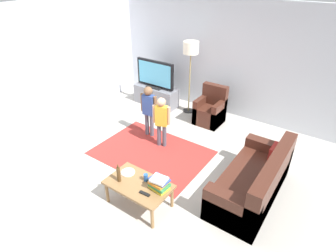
% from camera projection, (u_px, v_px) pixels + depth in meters
% --- Properties ---
extents(ground, '(7.80, 7.80, 0.00)m').
position_uv_depth(ground, '(150.00, 170.00, 5.14)').
color(ground, '#B2ADA3').
extents(wall_back, '(6.00, 0.12, 2.70)m').
position_uv_depth(wall_back, '(226.00, 59.00, 6.58)').
color(wall_back, silver).
rests_on(wall_back, ground).
extents(wall_left, '(0.12, 6.00, 2.70)m').
position_uv_depth(wall_left, '(38.00, 69.00, 5.94)').
color(wall_left, silver).
rests_on(wall_left, ground).
extents(area_rug, '(2.20, 1.60, 0.01)m').
position_uv_depth(area_rug, '(151.00, 153.00, 5.60)').
color(area_rug, '#9E2D28').
rests_on(area_rug, ground).
extents(tv_stand, '(1.20, 0.44, 0.50)m').
position_uv_depth(tv_stand, '(156.00, 96.00, 7.42)').
color(tv_stand, slate).
rests_on(tv_stand, ground).
extents(tv, '(1.10, 0.28, 0.71)m').
position_uv_depth(tv, '(155.00, 75.00, 7.10)').
color(tv, black).
rests_on(tv, tv_stand).
extents(couch, '(0.80, 1.80, 0.86)m').
position_uv_depth(couch, '(256.00, 183.00, 4.40)').
color(couch, '#472319').
rests_on(couch, ground).
extents(armchair, '(0.60, 0.60, 0.90)m').
position_uv_depth(armchair, '(211.00, 111.00, 6.55)').
color(armchair, '#472319').
rests_on(armchair, ground).
extents(floor_lamp, '(0.36, 0.36, 1.78)m').
position_uv_depth(floor_lamp, '(191.00, 52.00, 6.41)').
color(floor_lamp, '#262626').
rests_on(floor_lamp, ground).
extents(child_near_tv, '(0.38, 0.19, 1.15)m').
position_uv_depth(child_near_tv, '(149.00, 107.00, 5.84)').
color(child_near_tv, '#4C4C59').
rests_on(child_near_tv, ground).
extents(child_center, '(0.35, 0.19, 1.09)m').
position_uv_depth(child_center, '(161.00, 118.00, 5.50)').
color(child_center, '#4C4C59').
rests_on(child_center, ground).
extents(coffee_table, '(1.00, 0.60, 0.42)m').
position_uv_depth(coffee_table, '(139.00, 186.00, 4.22)').
color(coffee_table, olive).
rests_on(coffee_table, ground).
extents(book_stack, '(0.31, 0.25, 0.20)m').
position_uv_depth(book_stack, '(159.00, 183.00, 4.06)').
color(book_stack, yellow).
rests_on(book_stack, coffee_table).
extents(bottle, '(0.06, 0.06, 0.31)m').
position_uv_depth(bottle, '(119.00, 174.00, 4.19)').
color(bottle, '#4C3319').
rests_on(bottle, coffee_table).
extents(tv_remote, '(0.17, 0.06, 0.02)m').
position_uv_depth(tv_remote, '(145.00, 194.00, 4.00)').
color(tv_remote, black).
rests_on(tv_remote, coffee_table).
extents(soda_can, '(0.07, 0.07, 0.12)m').
position_uv_depth(soda_can, '(146.00, 177.00, 4.23)').
color(soda_can, '#2659B2').
rests_on(soda_can, coffee_table).
extents(plate, '(0.22, 0.22, 0.02)m').
position_uv_depth(plate, '(128.00, 172.00, 4.41)').
color(plate, white).
rests_on(plate, coffee_table).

